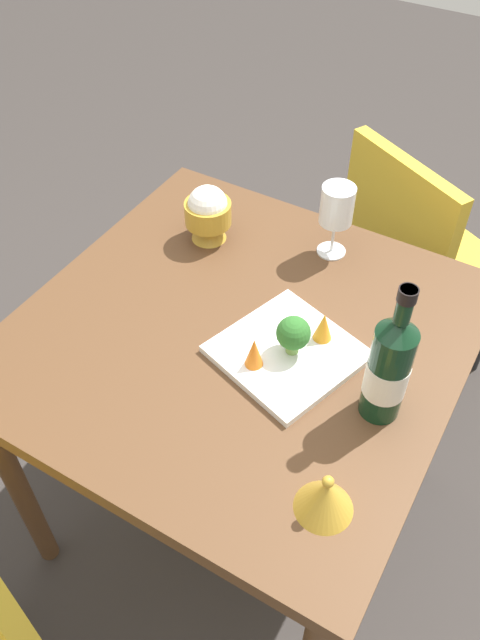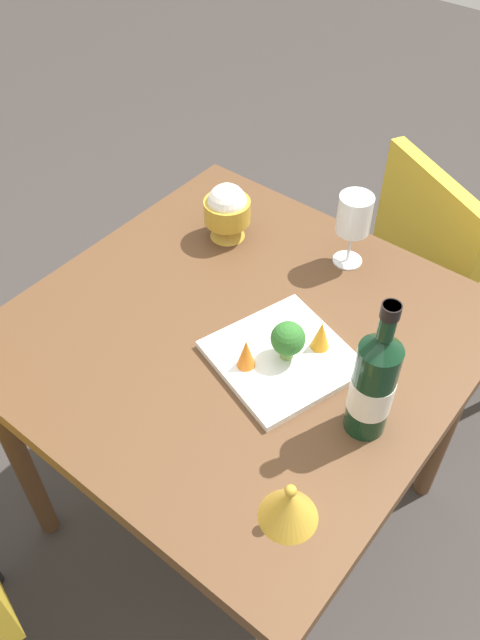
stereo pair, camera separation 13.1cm
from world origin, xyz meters
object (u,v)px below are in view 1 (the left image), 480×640
at_px(chair_by_wall, 409,250).
at_px(carrot_garnish_left, 254,352).
at_px(wine_glass, 337,207).
at_px(rice_bowl_lid, 325,496).
at_px(carrot_garnish_right, 323,326).
at_px(rice_bowl, 208,213).
at_px(broccoli_floret, 293,334).
at_px(wine_bottle, 389,368).
at_px(serving_plate, 287,352).

height_order(chair_by_wall, carrot_garnish_left, chair_by_wall).
relative_size(wine_glass, rice_bowl_lid, 1.79).
bearing_deg(carrot_garnish_right, wine_glass, 20.88).
distance_m(chair_by_wall, rice_bowl, 0.68).
xyz_separation_m(carrot_garnish_left, carrot_garnish_right, (0.13, -0.08, -0.00)).
height_order(rice_bowl, carrot_garnish_right, rice_bowl).
height_order(chair_by_wall, broccoli_floret, broccoli_floret).
relative_size(chair_by_wall, carrot_garnish_right, 12.74).
distance_m(wine_bottle, broccoli_floret, 0.21).
height_order(chair_by_wall, wine_bottle, wine_bottle).
bearing_deg(broccoli_floret, wine_glass, 11.47).
bearing_deg(wine_bottle, broccoli_floret, 80.31).
height_order(broccoli_floret, carrot_garnish_left, broccoli_floret).
xyz_separation_m(wine_glass, carrot_garnish_right, (-0.27, -0.10, -0.08)).
xyz_separation_m(rice_bowl_lid, carrot_garnish_left, (0.20, 0.25, 0.01)).
relative_size(rice_bowl_lid, carrot_garnish_right, 1.50).
relative_size(broccoli_floret, carrot_garnish_left, 1.25).
relative_size(chair_by_wall, wine_glass, 4.75).
bearing_deg(broccoli_floret, serving_plate, 105.93).
bearing_deg(carrot_garnish_right, chair_by_wall, 0.47).
distance_m(wine_glass, rice_bowl, 0.30).
xyz_separation_m(wine_bottle, carrot_garnish_right, (0.10, 0.16, -0.07)).
bearing_deg(broccoli_floret, rice_bowl, 55.72).
distance_m(serving_plate, carrot_garnish_right, 0.09).
bearing_deg(rice_bowl_lid, carrot_garnish_right, 25.92).
bearing_deg(wine_bottle, carrot_garnish_right, 59.36).
bearing_deg(wine_glass, carrot_garnish_left, -177.26).
height_order(wine_bottle, carrot_garnish_right, wine_bottle).
relative_size(chair_by_wall, rice_bowl, 6.00).
bearing_deg(carrot_garnish_right, serving_plate, 145.30).
xyz_separation_m(chair_by_wall, carrot_garnish_right, (-0.66, -0.01, 0.28)).
bearing_deg(rice_bowl_lid, carrot_garnish_left, 50.86).
bearing_deg(chair_by_wall, rice_bowl, -99.57).
bearing_deg(wine_glass, rice_bowl_lid, -156.32).
bearing_deg(chair_by_wall, rice_bowl_lid, -52.16).
relative_size(wine_bottle, wine_glass, 1.72).
bearing_deg(carrot_garnish_left, rice_bowl, 44.36).
distance_m(rice_bowl, broccoli_floret, 0.42).
height_order(broccoli_floret, carrot_garnish_right, broccoli_floret).
xyz_separation_m(serving_plate, carrot_garnish_right, (0.07, -0.04, 0.04)).
distance_m(broccoli_floret, carrot_garnish_left, 0.08).
xyz_separation_m(rice_bowl, broccoli_floret, (-0.23, -0.34, -0.01)).
xyz_separation_m(wine_glass, carrot_garnish_left, (-0.40, -0.02, -0.08)).
distance_m(rice_bowl_lid, carrot_garnish_right, 0.37).
distance_m(chair_by_wall, wine_bottle, 0.85).
bearing_deg(wine_glass, chair_by_wall, -14.53).
xyz_separation_m(wine_glass, broccoli_floret, (-0.34, -0.07, -0.06)).
relative_size(rice_bowl, carrot_garnish_right, 2.12).
bearing_deg(serving_plate, carrot_garnish_left, 148.39).
bearing_deg(wine_glass, serving_plate, -170.06).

